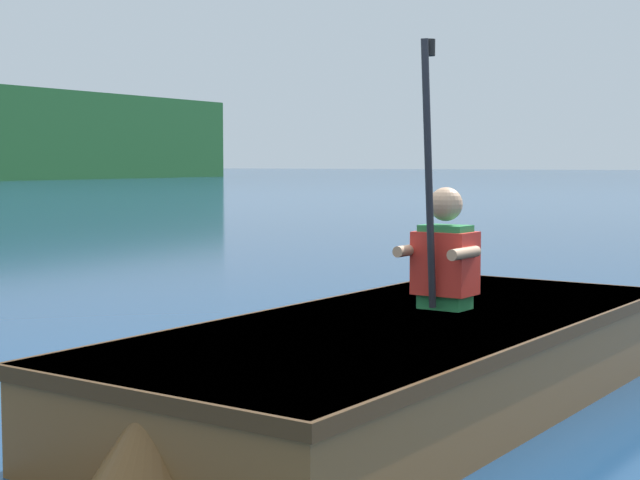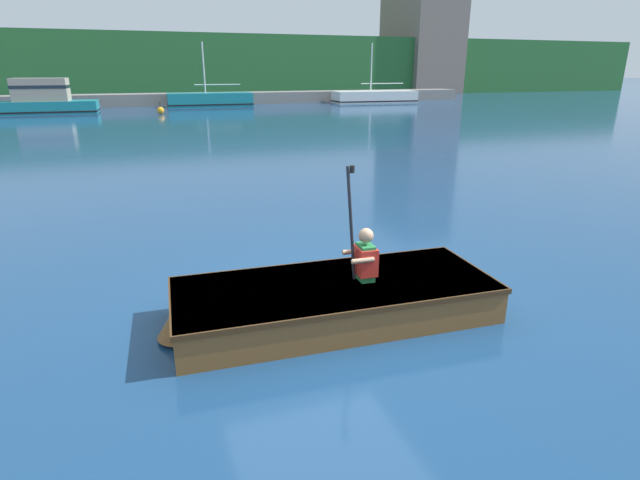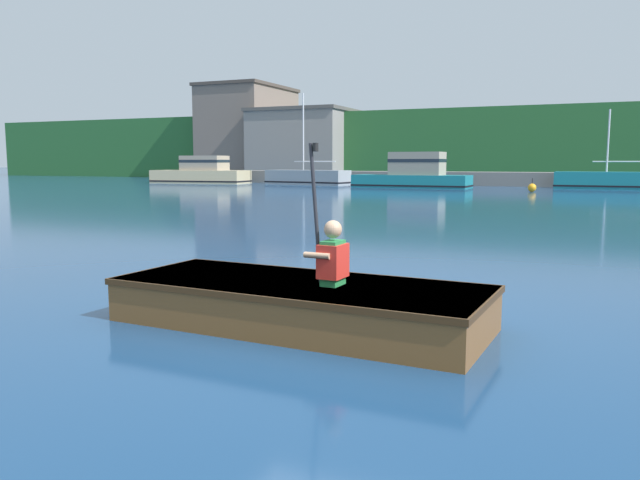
# 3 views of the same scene
# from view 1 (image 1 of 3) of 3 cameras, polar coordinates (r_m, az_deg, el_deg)

# --- Properties ---
(ground_plane) EXTENTS (300.00, 300.00, 0.00)m
(ground_plane) POSITION_cam_1_polar(r_m,az_deg,el_deg) (5.03, 1.19, -8.86)
(ground_plane) COLOR navy
(rowboat_foreground) EXTENTS (3.82, 1.64, 0.43)m
(rowboat_foreground) POSITION_cam_1_polar(r_m,az_deg,el_deg) (4.66, 4.84, -6.88)
(rowboat_foreground) COLOR brown
(rowboat_foreground) RESTS_ON ground
(person_paddler) EXTENTS (0.36, 0.37, 1.33)m
(person_paddler) POSITION_cam_1_polar(r_m,az_deg,el_deg) (4.95, 7.24, -0.77)
(person_paddler) COLOR #267F3F
(person_paddler) RESTS_ON rowboat_foreground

